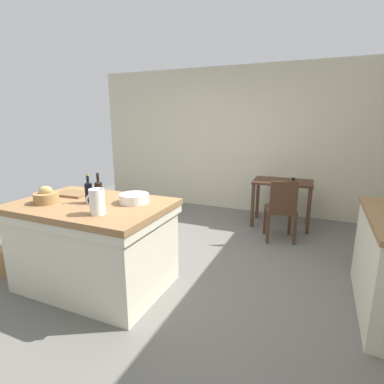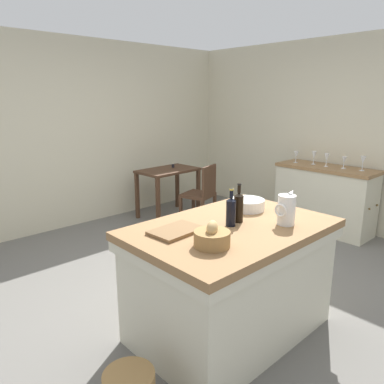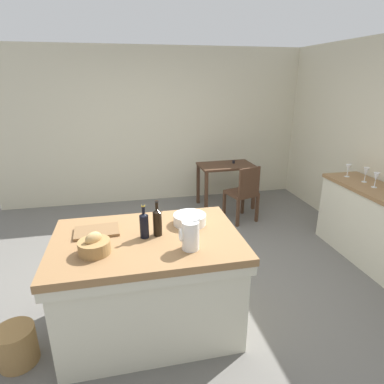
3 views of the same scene
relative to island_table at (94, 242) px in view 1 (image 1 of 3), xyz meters
The scene contains 12 objects.
ground_plane 0.92m from the island_table, 56.16° to the left, with size 6.76×6.76×0.00m, color #66635E.
wall_back 3.39m from the island_table, 82.29° to the left, with size 5.32×0.12×2.60m, color beige.
island_table is the anchor object (origin of this frame).
writing_desk 3.02m from the island_table, 59.76° to the left, with size 0.92×0.59×0.79m.
wooden_chair 2.51m from the island_table, 50.74° to the left, with size 0.50×0.50×0.88m.
pitcher 0.66m from the island_table, 40.00° to the right, with size 0.17×0.13×0.27m.
wash_bowl 0.62m from the island_table, 23.77° to the left, with size 0.29×0.29×0.09m, color white.
bread_basket 0.63m from the island_table, 156.18° to the right, with size 0.23×0.23×0.17m.
cutting_board 0.60m from the island_table, 157.25° to the left, with size 0.36×0.24×0.02m, color brown.
wine_bottle_dark 0.54m from the island_table, 11.81° to the left, with size 0.07×0.07×0.30m.
wine_bottle_amber 0.52m from the island_table, behind, with size 0.07×0.07×0.28m.
wicker_hamper 1.11m from the island_table, behind, with size 0.30×0.30×0.31m, color olive.
Camera 1 is at (1.58, -2.84, 1.68)m, focal length 27.88 mm.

